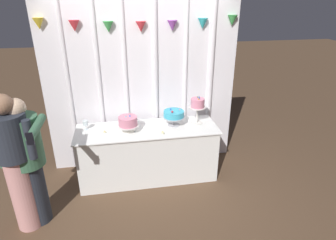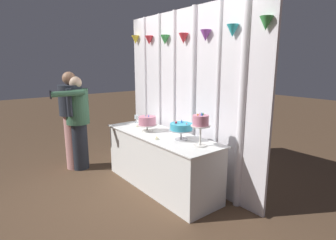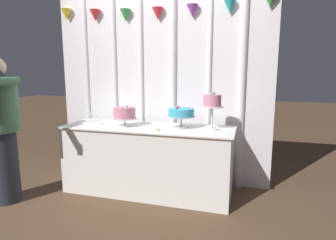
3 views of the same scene
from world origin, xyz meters
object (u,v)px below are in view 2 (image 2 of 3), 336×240
Objects in this scene: cake_display_leftmost at (147,121)px; guest_girl_blue_dress at (78,120)px; cake_display_rightmost at (201,123)px; cake_display_center at (181,127)px; tealight_near_left at (157,139)px; guest_man_dark_suit at (72,118)px; cake_table at (160,161)px; wine_glass at (137,117)px; tealight_far_left at (137,126)px.

guest_girl_blue_dress reaches higher than cake_display_leftmost.
cake_display_rightmost reaches higher than cake_display_leftmost.
cake_display_center is 0.20× the size of guest_girl_blue_dress.
guest_man_dark_suit is at bearing -162.19° from tealight_near_left.
guest_man_dark_suit is at bearing -160.38° from cake_display_rightmost.
cake_display_leftmost is at bearing -170.24° from cake_table.
cake_display_leftmost reaches higher than wine_glass.
wine_glass is at bearing 163.53° from cake_display_leftmost.
cake_display_rightmost is 3.11× the size of wine_glass.
guest_girl_blue_dress reaches higher than tealight_near_left.
wine_glass reaches higher than tealight_far_left.
guest_man_dark_suit is (-1.66, -0.53, 0.08)m from tealight_near_left.
guest_man_dark_suit reaches higher than guest_girl_blue_dress.
cake_display_rightmost is 2.25m from guest_girl_blue_dress.
cake_display_center is 0.98m from tealight_far_left.
tealight_near_left is 1.75m from guest_man_dark_suit.
cake_display_center is (0.38, 0.05, 0.55)m from cake_table.
cake_display_leftmost reaches higher than tealight_far_left.
guest_girl_blue_dress is at bearing -163.19° from tealight_near_left.
cake_display_leftmost is 0.49m from tealight_near_left.
guest_man_dark_suit is at bearing -153.84° from cake_table.
cake_table is 1.21× the size of guest_man_dark_suit.
cake_display_center is 0.76× the size of cake_display_rightmost.
guest_girl_blue_dress reaches higher than cake_display_center.
wine_glass is 0.09× the size of guest_girl_blue_dress.
tealight_near_left is (0.44, -0.15, -0.13)m from cake_display_leftmost.
wine_glass is (-1.56, 0.06, -0.19)m from cake_display_rightmost.
guest_man_dark_suit is 0.12m from guest_girl_blue_dress.
cake_table is 6.19× the size of cake_display_center.
cake_display_center is at bearing -3.41° from wine_glass.
cake_table is 38.07× the size of tealight_near_left.
cake_display_rightmost is at bearing 24.95° from tealight_near_left.
cake_display_leftmost is 5.69× the size of tealight_near_left.
tealight_near_left is at bearing -46.18° from cake_table.
cake_display_rightmost reaches higher than cake_display_center.
tealight_near_left is at bearing 17.81° from guest_man_dark_suit.
guest_girl_blue_dress is (-2.11, -0.73, -0.23)m from cake_display_rightmost.
cake_display_leftmost is 0.70× the size of cake_display_rightmost.
tealight_far_left reaches higher than cake_table.
guest_man_dark_suit is at bearing -147.08° from guest_girl_blue_dress.
cake_display_rightmost is 1.33m from tealight_far_left.
cake_display_center is 0.35m from tealight_near_left.
tealight_far_left is at bearing 38.46° from guest_girl_blue_dress.
cake_display_rightmost is at bearing 18.98° from guest_girl_blue_dress.
wine_glass is at bearing 150.00° from tealight_far_left.
guest_man_dark_suit reaches higher than wine_glass.
cake_display_center reaches higher than cake_table.
cake_table is 0.99m from cake_display_rightmost.
cake_display_rightmost reaches higher than cake_table.
tealight_far_left is at bearing -175.57° from cake_display_center.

